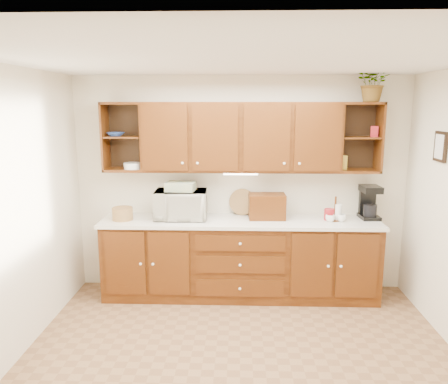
# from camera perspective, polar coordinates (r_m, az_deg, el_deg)

# --- Properties ---
(floor) EXTENTS (4.00, 4.00, 0.00)m
(floor) POSITION_cam_1_polar(r_m,az_deg,el_deg) (4.16, 2.09, -21.53)
(floor) COLOR brown
(floor) RESTS_ON ground
(ceiling) EXTENTS (4.00, 4.00, 0.00)m
(ceiling) POSITION_cam_1_polar(r_m,az_deg,el_deg) (3.52, 2.41, 16.94)
(ceiling) COLOR white
(ceiling) RESTS_ON back_wall
(back_wall) EXTENTS (4.00, 0.00, 4.00)m
(back_wall) POSITION_cam_1_polar(r_m,az_deg,el_deg) (5.33, 2.15, 0.95)
(back_wall) COLOR beige
(back_wall) RESTS_ON floor
(left_wall) EXTENTS (0.00, 3.50, 3.50)m
(left_wall) POSITION_cam_1_polar(r_m,az_deg,el_deg) (4.13, -26.79, -3.30)
(left_wall) COLOR beige
(left_wall) RESTS_ON floor
(base_cabinets) EXTENTS (3.20, 0.60, 0.90)m
(base_cabinets) POSITION_cam_1_polar(r_m,az_deg,el_deg) (5.26, 2.09, -8.78)
(base_cabinets) COLOR #341605
(base_cabinets) RESTS_ON floor
(countertop) EXTENTS (3.24, 0.64, 0.04)m
(countertop) POSITION_cam_1_polar(r_m,az_deg,el_deg) (5.11, 2.13, -3.86)
(countertop) COLOR white
(countertop) RESTS_ON base_cabinets
(upper_cabinets) EXTENTS (3.20, 0.33, 0.80)m
(upper_cabinets) POSITION_cam_1_polar(r_m,az_deg,el_deg) (5.10, 2.31, 7.20)
(upper_cabinets) COLOR #341605
(upper_cabinets) RESTS_ON back_wall
(undercabinet_light) EXTENTS (0.40, 0.05, 0.02)m
(undercabinet_light) POSITION_cam_1_polar(r_m,az_deg,el_deg) (5.09, 2.17, 2.41)
(undercabinet_light) COLOR white
(undercabinet_light) RESTS_ON upper_cabinets
(framed_picture) EXTENTS (0.03, 0.24, 0.30)m
(framed_picture) POSITION_cam_1_polar(r_m,az_deg,el_deg) (4.85, 26.45, 5.33)
(framed_picture) COLOR black
(framed_picture) RESTS_ON right_wall
(wicker_basket) EXTENTS (0.31, 0.31, 0.15)m
(wicker_basket) POSITION_cam_1_polar(r_m,az_deg,el_deg) (5.22, -13.11, -2.78)
(wicker_basket) COLOR olive
(wicker_basket) RESTS_ON countertop
(microwave) EXTENTS (0.62, 0.43, 0.33)m
(microwave) POSITION_cam_1_polar(r_m,az_deg,el_deg) (5.15, -5.65, -1.64)
(microwave) COLOR #F0E7CF
(microwave) RESTS_ON countertop
(towel_stack) EXTENTS (0.36, 0.28, 0.10)m
(towel_stack) POSITION_cam_1_polar(r_m,az_deg,el_deg) (5.11, -5.70, 0.72)
(towel_stack) COLOR #F2DD72
(towel_stack) RESTS_ON microwave
(wine_bottle) EXTENTS (0.09, 0.09, 0.31)m
(wine_bottle) POSITION_cam_1_polar(r_m,az_deg,el_deg) (5.13, -5.98, -1.83)
(wine_bottle) COLOR black
(wine_bottle) RESTS_ON countertop
(woven_tray) EXTENTS (0.33, 0.15, 0.32)m
(woven_tray) POSITION_cam_1_polar(r_m,az_deg,el_deg) (5.35, 2.38, -2.86)
(woven_tray) COLOR olive
(woven_tray) RESTS_ON countertop
(bread_box) EXTENTS (0.43, 0.28, 0.30)m
(bread_box) POSITION_cam_1_polar(r_m,az_deg,el_deg) (5.15, 5.62, -1.88)
(bread_box) COLOR #341605
(bread_box) RESTS_ON countertop
(mug_tree) EXTENTS (0.27, 0.26, 0.29)m
(mug_tree) POSITION_cam_1_polar(r_m,az_deg,el_deg) (5.21, 14.27, -3.18)
(mug_tree) COLOR #341605
(mug_tree) RESTS_ON countertop
(canister_red) EXTENTS (0.13, 0.13, 0.13)m
(canister_red) POSITION_cam_1_polar(r_m,az_deg,el_deg) (5.23, 13.60, -2.87)
(canister_red) COLOR #A4171F
(canister_red) RESTS_ON countertop
(canister_white) EXTENTS (0.11, 0.11, 0.20)m
(canister_white) POSITION_cam_1_polar(r_m,az_deg,el_deg) (5.22, 14.65, -2.58)
(canister_white) COLOR white
(canister_white) RESTS_ON countertop
(canister_yellow) EXTENTS (0.10, 0.10, 0.12)m
(canister_yellow) POSITION_cam_1_polar(r_m,az_deg,el_deg) (5.23, 14.62, -2.98)
(canister_yellow) COLOR gold
(canister_yellow) RESTS_ON countertop
(coffee_maker) EXTENTS (0.22, 0.28, 0.39)m
(coffee_maker) POSITION_cam_1_polar(r_m,az_deg,el_deg) (5.42, 18.44, -1.32)
(coffee_maker) COLOR black
(coffee_maker) RESTS_ON countertop
(bowl_stack) EXTENTS (0.24, 0.24, 0.05)m
(bowl_stack) POSITION_cam_1_polar(r_m,az_deg,el_deg) (5.26, -13.97, 7.33)
(bowl_stack) COLOR #294998
(bowl_stack) RESTS_ON upper_cabinets
(plate_stack) EXTENTS (0.24, 0.24, 0.07)m
(plate_stack) POSITION_cam_1_polar(r_m,az_deg,el_deg) (5.24, -11.82, 3.37)
(plate_stack) COLOR white
(plate_stack) RESTS_ON upper_cabinets
(pantry_box_yellow) EXTENTS (0.10, 0.08, 0.16)m
(pantry_box_yellow) POSITION_cam_1_polar(r_m,az_deg,el_deg) (5.26, 15.21, 3.74)
(pantry_box_yellow) COLOR gold
(pantry_box_yellow) RESTS_ON upper_cabinets
(pantry_box_red) EXTENTS (0.10, 0.09, 0.12)m
(pantry_box_red) POSITION_cam_1_polar(r_m,az_deg,el_deg) (5.30, 19.04, 7.49)
(pantry_box_red) COLOR #A4171F
(pantry_box_red) RESTS_ON upper_cabinets
(potted_plant) EXTENTS (0.46, 0.43, 0.42)m
(potted_plant) POSITION_cam_1_polar(r_m,az_deg,el_deg) (5.26, 19.00, 13.38)
(potted_plant) COLOR #999999
(potted_plant) RESTS_ON upper_cabinets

